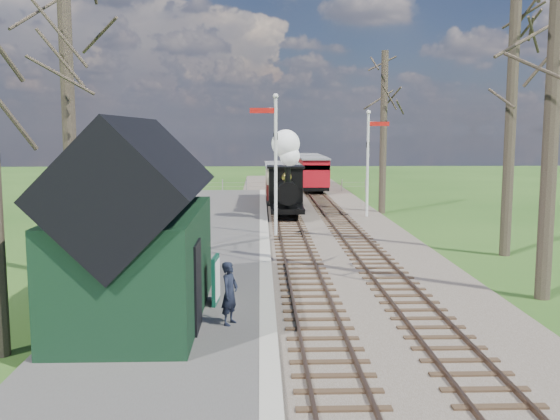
{
  "coord_description": "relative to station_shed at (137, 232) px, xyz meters",
  "views": [
    {
      "loc": [
        -1.37,
        -10.72,
        4.68
      ],
      "look_at": [
        -0.6,
        13.23,
        1.6
      ],
      "focal_mm": 40.0,
      "sensor_mm": 36.0,
      "label": 1
    }
  ],
  "objects": [
    {
      "name": "ground",
      "position": [
        4.3,
        -4.0,
        -2.27
      ],
      "size": [
        140.0,
        140.0,
        0.0
      ],
      "primitive_type": "plane",
      "color": "#274C17",
      "rests_on": "ground"
    },
    {
      "name": "distant_hills",
      "position": [
        5.7,
        60.38,
        -18.47
      ],
      "size": [
        114.4,
        48.0,
        22.02
      ],
      "color": "#385B23",
      "rests_on": "ground"
    },
    {
      "name": "ballast_bed",
      "position": [
        5.6,
        18.0,
        -2.22
      ],
      "size": [
        8.0,
        60.0,
        0.1
      ],
      "primitive_type": "cube",
      "color": "brown",
      "rests_on": "ground"
    },
    {
      "name": "track_near",
      "position": [
        4.3,
        18.0,
        -2.17
      ],
      "size": [
        1.6,
        60.0,
        0.15
      ],
      "color": "brown",
      "rests_on": "ground"
    },
    {
      "name": "track_far",
      "position": [
        6.9,
        18.0,
        -2.17
      ],
      "size": [
        1.6,
        60.0,
        0.15
      ],
      "color": "brown",
      "rests_on": "ground"
    },
    {
      "name": "platform",
      "position": [
        0.8,
        10.0,
        -2.17
      ],
      "size": [
        5.0,
        44.0,
        0.2
      ],
      "primitive_type": "cube",
      "color": "#474442",
      "rests_on": "ground"
    },
    {
      "name": "coping_strip",
      "position": [
        3.1,
        10.0,
        -2.16
      ],
      "size": [
        0.4,
        44.0,
        0.21
      ],
      "primitive_type": "cube",
      "color": "#B2AD9E",
      "rests_on": "ground"
    },
    {
      "name": "station_shed",
      "position": [
        0.0,
        0.0,
        0.0
      ],
      "size": [
        3.25,
        6.3,
        4.78
      ],
      "color": "black",
      "rests_on": "platform"
    },
    {
      "name": "semaphore_near",
      "position": [
        3.53,
        12.0,
        1.35
      ],
      "size": [
        1.22,
        0.24,
        6.22
      ],
      "color": "silver",
      "rests_on": "ground"
    },
    {
      "name": "semaphore_far",
      "position": [
        8.67,
        18.0,
        1.08
      ],
      "size": [
        1.22,
        0.24,
        5.72
      ],
      "color": "silver",
      "rests_on": "ground"
    },
    {
      "name": "bare_trees",
      "position": [
        5.63,
        6.1,
        2.94
      ],
      "size": [
        15.51,
        22.39,
        12.0
      ],
      "color": "#382D23",
      "rests_on": "ground"
    },
    {
      "name": "fence_line",
      "position": [
        4.6,
        32.0,
        -1.72
      ],
      "size": [
        12.6,
        0.08,
        1.0
      ],
      "color": "slate",
      "rests_on": "ground"
    },
    {
      "name": "locomotive",
      "position": [
        4.29,
        17.72,
        -0.19
      ],
      "size": [
        1.8,
        4.21,
        4.51
      ],
      "color": "black",
      "rests_on": "ground"
    },
    {
      "name": "coach",
      "position": [
        4.3,
        23.79,
        -0.75
      ],
      "size": [
        2.1,
        7.21,
        2.21
      ],
      "color": "black",
      "rests_on": "ground"
    },
    {
      "name": "red_carriage_a",
      "position": [
        6.9,
        31.45,
        -0.79
      ],
      "size": [
        2.04,
        5.04,
        2.14
      ],
      "color": "black",
      "rests_on": "ground"
    },
    {
      "name": "red_carriage_b",
      "position": [
        6.9,
        36.95,
        -0.79
      ],
      "size": [
        2.04,
        5.04,
        2.14
      ],
      "color": "black",
      "rests_on": "ground"
    },
    {
      "name": "sign_board",
      "position": [
        1.77,
        1.13,
        -1.44
      ],
      "size": [
        0.17,
        0.86,
        1.25
      ],
      "color": "#0F4633",
      "rests_on": "platform"
    },
    {
      "name": "bench",
      "position": [
        1.02,
        3.2,
        -1.73
      ],
      "size": [
        0.76,
        1.31,
        0.72
      ],
      "color": "#442E18",
      "rests_on": "platform"
    },
    {
      "name": "person",
      "position": [
        2.21,
        -0.65,
        -1.33
      ],
      "size": [
        0.55,
        0.64,
        1.47
      ],
      "primitive_type": "imported",
      "rotation": [
        0.0,
        0.0,
        1.14
      ],
      "color": "black",
      "rests_on": "platform"
    }
  ]
}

